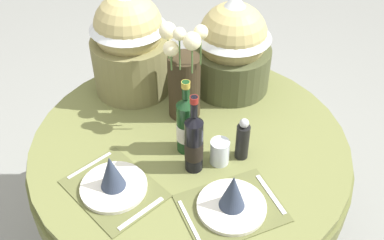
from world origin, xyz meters
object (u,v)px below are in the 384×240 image
(dining_table, at_px, (190,162))
(wine_bottle_left, at_px, (194,143))
(flower_vase, at_px, (183,78))
(wine_bottle_right, at_px, (186,124))
(gift_tub_back_left, at_px, (129,37))
(place_setting_right, at_px, (232,200))
(pepper_mill, at_px, (243,140))
(tumbler_near_left, at_px, (220,152))
(place_setting_left, at_px, (113,180))
(gift_tub_back_centre, at_px, (233,42))

(dining_table, xyz_separation_m, wine_bottle_left, (0.06, -0.14, 0.25))
(flower_vase, bearing_deg, wine_bottle_right, -71.36)
(gift_tub_back_left, bearing_deg, place_setting_right, -44.82)
(flower_vase, height_order, pepper_mill, flower_vase)
(dining_table, relative_size, tumbler_near_left, 12.79)
(dining_table, xyz_separation_m, place_setting_right, (0.23, -0.29, 0.17))
(dining_table, bearing_deg, place_setting_left, -120.96)
(flower_vase, height_order, gift_tub_back_centre, flower_vase)
(wine_bottle_left, height_order, wine_bottle_right, wine_bottle_left)
(gift_tub_back_left, bearing_deg, dining_table, -38.98)
(flower_vase, height_order, tumbler_near_left, flower_vase)
(gift_tub_back_left, height_order, gift_tub_back_centre, gift_tub_back_left)
(dining_table, bearing_deg, flower_vase, 114.82)
(place_setting_left, relative_size, pepper_mill, 2.29)
(place_setting_left, xyz_separation_m, place_setting_right, (0.42, 0.03, 0.00))
(place_setting_right, bearing_deg, pepper_mill, 93.49)
(gift_tub_back_centre, bearing_deg, wine_bottle_right, -99.69)
(tumbler_near_left, bearing_deg, flower_vase, 131.83)
(tumbler_near_left, bearing_deg, dining_table, 148.76)
(flower_vase, relative_size, pepper_mill, 2.46)
(place_setting_left, xyz_separation_m, wine_bottle_left, (0.25, 0.18, 0.08))
(flower_vase, distance_m, wine_bottle_right, 0.22)
(tumbler_near_left, height_order, pepper_mill, pepper_mill)
(wine_bottle_right, distance_m, tumbler_near_left, 0.16)
(place_setting_right, height_order, flower_vase, flower_vase)
(tumbler_near_left, bearing_deg, gift_tub_back_left, 143.10)
(place_setting_right, height_order, gift_tub_back_centre, gift_tub_back_centre)
(flower_vase, distance_m, tumbler_near_left, 0.34)
(place_setting_left, xyz_separation_m, wine_bottle_right, (0.19, 0.27, 0.08))
(place_setting_right, xyz_separation_m, flower_vase, (-0.30, 0.44, 0.15))
(pepper_mill, bearing_deg, wine_bottle_right, -175.66)
(place_setting_right, height_order, tumbler_near_left, place_setting_right)
(tumbler_near_left, bearing_deg, place_setting_left, -144.71)
(flower_vase, distance_m, wine_bottle_left, 0.32)
(place_setting_left, bearing_deg, gift_tub_back_left, 104.40)
(dining_table, relative_size, gift_tub_back_centre, 2.89)
(wine_bottle_left, distance_m, wine_bottle_right, 0.11)
(gift_tub_back_left, xyz_separation_m, gift_tub_back_centre, (0.42, 0.13, -0.03))
(wine_bottle_left, bearing_deg, tumbler_near_left, 33.12)
(place_setting_right, bearing_deg, flower_vase, 124.14)
(wine_bottle_left, xyz_separation_m, gift_tub_back_centre, (0.02, 0.55, 0.11))
(tumbler_near_left, bearing_deg, gift_tub_back_centre, 97.26)
(tumbler_near_left, bearing_deg, place_setting_right, -66.48)
(flower_vase, xyz_separation_m, wine_bottle_right, (0.07, -0.20, -0.07))
(wine_bottle_right, height_order, gift_tub_back_centre, gift_tub_back_centre)
(place_setting_right, bearing_deg, tumbler_near_left, 113.52)
(pepper_mill, bearing_deg, gift_tub_back_centre, 107.24)
(place_setting_left, height_order, gift_tub_back_centre, gift_tub_back_centre)
(place_setting_left, distance_m, tumbler_near_left, 0.41)
(dining_table, relative_size, place_setting_left, 3.05)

